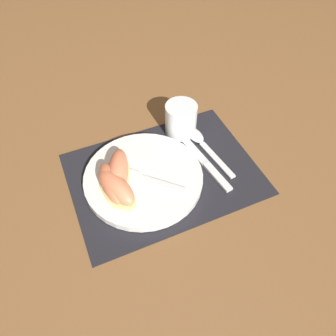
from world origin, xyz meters
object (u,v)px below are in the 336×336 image
Objects in this scene: citrus_wedge_1 at (112,184)px; fork at (142,178)px; plate at (144,178)px; juice_glass at (181,121)px; knife at (202,159)px; citrus_wedge_2 at (116,188)px; spoon at (200,141)px; citrus_wedge_0 at (118,173)px.

fork is at bearing 1.40° from citrus_wedge_1.
juice_glass is (0.14, 0.11, 0.03)m from plate.
knife is 1.62× the size of fork.
plate reaches higher than knife.
juice_glass reaches higher than citrus_wedge_2.
plate is at bearing 19.26° from citrus_wedge_2.
knife is at bearing -113.62° from spoon.
citrus_wedge_0 is (-0.20, 0.01, 0.03)m from knife.
citrus_wedge_0 reaches higher than plate.
fork reaches higher than plate.
juice_glass is at bearing 116.43° from spoon.
juice_glass is at bearing 28.76° from citrus_wedge_1.
citrus_wedge_2 is at bearing -69.66° from citrus_wedge_1.
plate is 2.12× the size of citrus_wedge_2.
fork is at bearing -160.89° from spoon.
fork reaches higher than spoon.
citrus_wedge_0 reaches higher than knife.
citrus_wedge_0 is 1.13× the size of citrus_wedge_2.
citrus_wedge_0 reaches higher than fork.
citrus_wedge_1 is (-0.02, -0.02, -0.00)m from citrus_wedge_0.
fork is 1.13× the size of citrus_wedge_2.
citrus_wedge_1 is at bearing -173.80° from plate.
juice_glass is 0.24m from citrus_wedge_1.
knife is at bearing -87.40° from juice_glass.
plate is 3.29× the size of juice_glass.
spoon is (0.17, 0.05, -0.00)m from plate.
fork is at bearing 15.69° from citrus_wedge_2.
citrus_wedge_1 is (-0.07, -0.01, 0.03)m from plate.
spoon reaches higher than knife.
juice_glass is at bearing 32.55° from citrus_wedge_2.
plate is 2.26× the size of citrus_wedge_1.
citrus_wedge_0 is (-0.05, 0.01, 0.03)m from plate.
citrus_wedge_0 is at bearing -153.42° from juice_glass.
citrus_wedge_2 is at bearing -164.31° from fork.
citrus_wedge_0 is at bearing 44.65° from citrus_wedge_1.
spoon is 1.36× the size of citrus_wedge_0.
juice_glass is 0.35× the size of knife.
citrus_wedge_2 reaches higher than citrus_wedge_1.
citrus_wedge_1 is at bearing 110.34° from citrus_wedge_2.
citrus_wedge_1 is 0.02m from citrus_wedge_2.
citrus_wedge_1 is at bearing -178.60° from fork.
fork is at bearing -141.82° from juice_glass.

